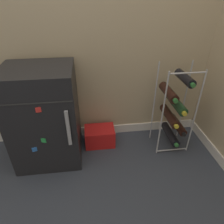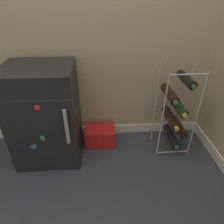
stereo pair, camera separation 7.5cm
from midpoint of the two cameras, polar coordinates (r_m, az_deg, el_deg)
name	(u,v)px [view 2 (the right image)]	position (r m, az deg, el deg)	size (l,w,h in m)	color
ground_plane	(106,173)	(1.73, -0.39, -17.03)	(14.00, 14.00, 0.00)	#333842
mini_fridge	(46,115)	(1.72, -17.24, -0.84)	(0.53, 0.47, 0.83)	black
wine_rack	(175,111)	(1.82, 18.72, 0.21)	(0.30, 0.33, 0.79)	#B2B2B7
soda_box	(100,136)	(1.94, -2.28, -6.79)	(0.28, 0.20, 0.17)	red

